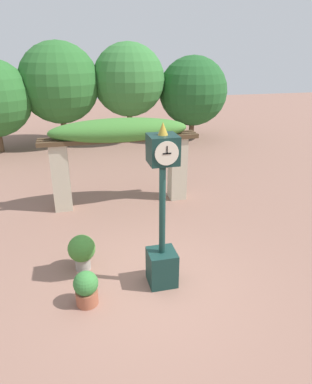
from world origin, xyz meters
The scene contains 6 objects.
ground_plane centered at (0.00, 0.00, 0.00)m, with size 60.00×60.00×0.00m, color #8E6656.
pedestal_clock centered at (0.18, 0.06, 1.39)m, with size 0.56×0.57×3.36m.
pergola centered at (0.00, 4.28, 2.01)m, with size 4.72×1.11×2.68m.
potted_plant_near_left centered at (-1.40, 0.94, 0.47)m, with size 0.60×0.60×0.82m.
potted_plant_near_right centered at (-1.38, -0.23, 0.36)m, with size 0.47×0.47×0.70m.
tree_line centered at (0.07, 12.09, 2.81)m, with size 13.35×4.40×4.98m.
Camera 1 is at (-1.37, -5.65, 4.49)m, focal length 32.00 mm.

